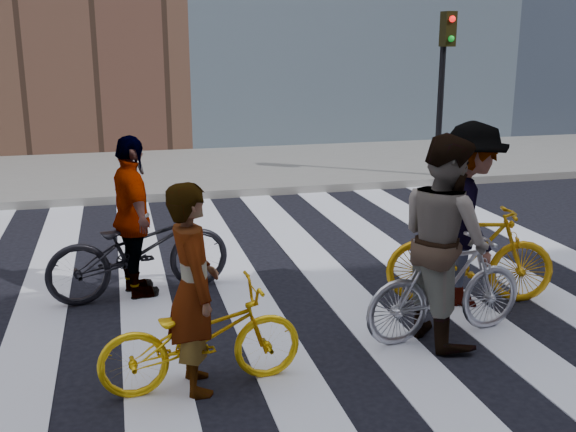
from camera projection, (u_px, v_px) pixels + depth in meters
name	position (u px, v px, depth m)	size (l,w,h in m)	color
ground	(296.00, 296.00, 7.58)	(100.00, 100.00, 0.00)	black
sidewalk_far	(206.00, 170.00, 14.59)	(100.00, 5.00, 0.15)	gray
zebra_crosswalk	(296.00, 295.00, 7.58)	(8.25, 10.00, 0.01)	white
traffic_signal	(444.00, 68.00, 13.05)	(0.22, 0.42, 3.33)	black
bike_yellow_left	(201.00, 337.00, 5.49)	(0.58, 1.67, 0.88)	yellow
bike_silver_mid	(446.00, 287.00, 6.41)	(0.48, 1.71, 1.03)	#B3B4BE
bike_yellow_right	(470.00, 254.00, 7.28)	(0.51, 1.81, 1.09)	orange
bike_dark_rear	(140.00, 249.00, 7.48)	(0.71, 2.05, 1.08)	black
rider_left	(193.00, 288.00, 5.37)	(0.63, 0.42, 1.74)	slate
rider_mid	(444.00, 239.00, 6.28)	(0.96, 0.75, 1.98)	slate
rider_right	(469.00, 215.00, 7.15)	(1.28, 0.74, 1.98)	slate
rider_rear	(133.00, 218.00, 7.38)	(1.06, 0.44, 1.81)	slate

